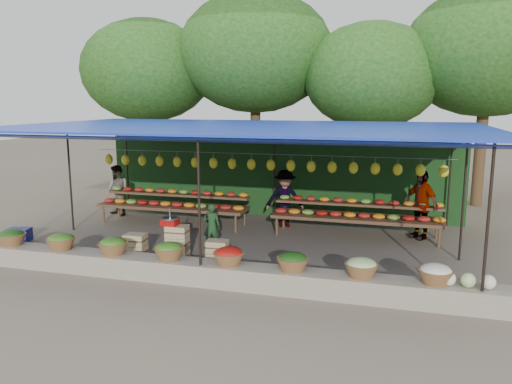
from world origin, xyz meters
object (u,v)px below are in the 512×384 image
(vendor_seated, at_px, (212,227))
(blue_crate_back, at_px, (19,235))
(crate_counter, at_px, (176,246))
(blue_crate_front, at_px, (52,252))
(weighing_scale, at_px, (170,221))

(vendor_seated, distance_m, blue_crate_back, 4.86)
(crate_counter, xyz_separation_m, blue_crate_back, (-4.34, 0.34, -0.15))
(blue_crate_front, bearing_deg, crate_counter, -2.75)
(weighing_scale, height_order, blue_crate_front, weighing_scale)
(crate_counter, bearing_deg, weighing_scale, 180.00)
(vendor_seated, xyz_separation_m, blue_crate_back, (-4.80, -0.60, -0.39))
(crate_counter, relative_size, blue_crate_back, 4.50)
(vendor_seated, distance_m, blue_crate_front, 3.52)
(crate_counter, relative_size, blue_crate_front, 5.12)
(weighing_scale, relative_size, blue_crate_back, 0.72)
(weighing_scale, bearing_deg, blue_crate_front, -167.48)
(vendor_seated, height_order, blue_crate_front, vendor_seated)
(blue_crate_back, bearing_deg, weighing_scale, -18.54)
(crate_counter, bearing_deg, vendor_seated, 63.68)
(weighing_scale, distance_m, blue_crate_back, 4.29)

